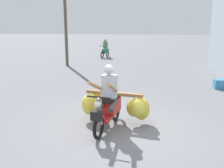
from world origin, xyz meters
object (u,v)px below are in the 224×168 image
object	(u,v)px
produce_crate	(221,84)
utility_pole	(65,17)
motorbike_main_loaded	(113,105)
motorbike_distant_ahead_left	(105,50)

from	to	relation	value
produce_crate	utility_pole	size ratio (longest dim) A/B	0.10
utility_pole	motorbike_main_loaded	bearing A→B (deg)	-68.18
motorbike_distant_ahead_left	produce_crate	distance (m)	10.97
motorbike_main_loaded	motorbike_distant_ahead_left	size ratio (longest dim) A/B	1.23
motorbike_main_loaded	produce_crate	world-z (taller)	motorbike_main_loaded
produce_crate	utility_pole	world-z (taller)	utility_pole
motorbike_distant_ahead_left	produce_crate	size ratio (longest dim) A/B	2.84
motorbike_main_loaded	motorbike_distant_ahead_left	world-z (taller)	motorbike_main_loaded
motorbike_main_loaded	produce_crate	size ratio (longest dim) A/B	3.50
produce_crate	motorbike_distant_ahead_left	bearing A→B (deg)	122.05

